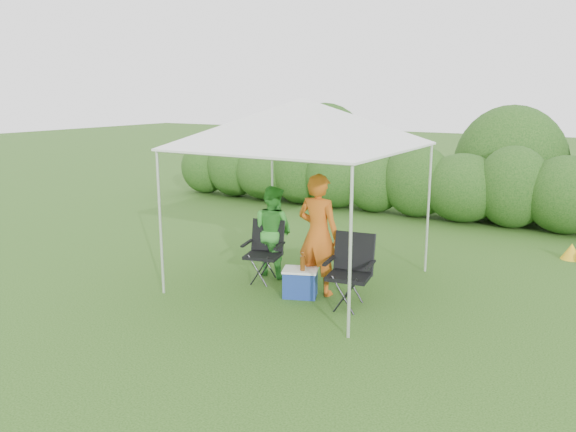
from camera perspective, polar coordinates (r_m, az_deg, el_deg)
The scene contains 10 objects.
ground at distance 8.46m, azimuth -0.28°, elevation -7.61°, with size 70.00×70.00×0.00m, color #335C1C.
hedge at distance 13.57m, azimuth 13.39°, elevation 3.28°, with size 14.44×1.53×1.80m.
canopy at distance 8.39m, azimuth 1.50°, elevation 9.44°, with size 3.10×3.10×2.83m.
chair_right at distance 7.80m, azimuth 6.44°, elevation -5.04°, with size 0.69×0.64×1.01m.
chair_left at distance 8.81m, azimuth -2.35°, elevation -3.15°, with size 0.67×0.64×0.94m.
man at distance 8.13m, azimuth 3.09°, elevation -1.89°, with size 0.65×0.43×1.78m, color #BF5415.
woman at distance 9.01m, azimuth -1.56°, elevation -1.51°, with size 0.71×0.55×1.46m, color green.
cooler at distance 8.18m, azimuth 1.25°, elevation -6.77°, with size 0.59×0.52×0.41m.
bottle at distance 8.01m, azimuth 1.49°, elevation -4.64°, with size 0.07×0.07×0.27m, color #592D0C.
lawn_toy at distance 11.12m, azimuth 27.21°, elevation -3.37°, with size 0.58×0.48×0.29m.
Camera 1 is at (4.13, -6.79, 2.90)m, focal length 35.00 mm.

